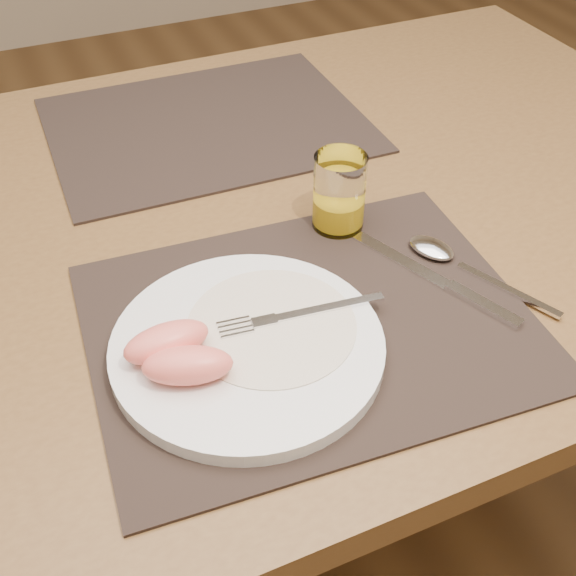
# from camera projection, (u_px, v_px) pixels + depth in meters

# --- Properties ---
(ground) EXTENTS (5.00, 5.00, 0.00)m
(ground) POSITION_uv_depth(u_px,v_px,m) (262.00, 525.00, 1.40)
(ground) COLOR brown
(ground) RESTS_ON ground
(table) EXTENTS (1.40, 0.90, 0.75)m
(table) POSITION_uv_depth(u_px,v_px,m) (251.00, 260.00, 0.96)
(table) COLOR brown
(table) RESTS_ON ground
(placemat_near) EXTENTS (0.47, 0.38, 0.00)m
(placemat_near) POSITION_uv_depth(u_px,v_px,m) (310.00, 323.00, 0.75)
(placemat_near) COLOR black
(placemat_near) RESTS_ON table
(placemat_far) EXTENTS (0.46, 0.36, 0.00)m
(placemat_far) POSITION_uv_depth(u_px,v_px,m) (207.00, 125.00, 1.06)
(placemat_far) COLOR black
(placemat_far) RESTS_ON table
(plate) EXTENTS (0.27, 0.27, 0.02)m
(plate) POSITION_uv_depth(u_px,v_px,m) (247.00, 347.00, 0.71)
(plate) COLOR white
(plate) RESTS_ON placemat_near
(plate_dressing) EXTENTS (0.17, 0.17, 0.00)m
(plate_dressing) POSITION_uv_depth(u_px,v_px,m) (272.00, 325.00, 0.72)
(plate_dressing) COLOR white
(plate_dressing) RESTS_ON plate
(fork) EXTENTS (0.18, 0.04, 0.00)m
(fork) POSITION_uv_depth(u_px,v_px,m) (288.00, 317.00, 0.73)
(fork) COLOR silver
(fork) RESTS_ON plate
(knife) EXTENTS (0.09, 0.21, 0.01)m
(knife) POSITION_uv_depth(u_px,v_px,m) (448.00, 285.00, 0.79)
(knife) COLOR silver
(knife) RESTS_ON placemat_near
(spoon) EXTENTS (0.10, 0.18, 0.01)m
(spoon) POSITION_uv_depth(u_px,v_px,m) (442.00, 254.00, 0.82)
(spoon) COLOR silver
(spoon) RESTS_ON placemat_near
(juice_glass) EXTENTS (0.06, 0.06, 0.09)m
(juice_glass) POSITION_uv_depth(u_px,v_px,m) (339.00, 196.00, 0.85)
(juice_glass) COLOR white
(juice_glass) RESTS_ON placemat_near
(grapefruit_wedges) EXTENTS (0.10, 0.09, 0.03)m
(grapefruit_wedges) POSITION_uv_depth(u_px,v_px,m) (177.00, 353.00, 0.67)
(grapefruit_wedges) COLOR #FD7A67
(grapefruit_wedges) RESTS_ON plate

